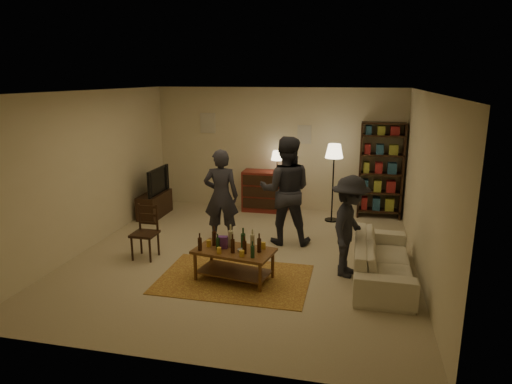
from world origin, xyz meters
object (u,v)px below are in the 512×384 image
(floor_lamp, at_px, (334,156))
(sofa, at_px, (382,259))
(tv_stand, at_px, (154,198))
(dresser, at_px, (266,190))
(bookshelf, at_px, (381,170))
(person_right, at_px, (286,191))
(dining_chair, at_px, (146,230))
(person_by_sofa, at_px, (350,227))
(coffee_table, at_px, (234,253))
(person_left, at_px, (221,196))

(floor_lamp, distance_m, sofa, 3.03)
(tv_stand, height_order, floor_lamp, floor_lamp)
(dresser, height_order, bookshelf, bookshelf)
(person_right, bearing_deg, bookshelf, -136.87)
(bookshelf, distance_m, floor_lamp, 1.12)
(dresser, distance_m, floor_lamp, 1.78)
(dining_chair, xyz_separation_m, person_by_sofa, (3.28, 0.01, 0.30))
(dining_chair, height_order, dresser, dresser)
(coffee_table, height_order, dining_chair, dining_chair)
(coffee_table, xyz_separation_m, tv_stand, (-2.51, 2.71, -0.03))
(coffee_table, relative_size, dining_chair, 1.37)
(coffee_table, height_order, person_left, person_left)
(coffee_table, xyz_separation_m, floor_lamp, (1.22, 3.19, 0.95))
(person_by_sofa, bearing_deg, person_left, 79.65)
(dining_chair, height_order, person_right, person_right)
(bookshelf, height_order, sofa, bookshelf)
(floor_lamp, relative_size, person_by_sofa, 1.05)
(dresser, xyz_separation_m, person_left, (-0.39, -2.10, 0.37))
(person_left, distance_m, person_right, 1.15)
(dining_chair, height_order, sofa, dining_chair)
(tv_stand, bearing_deg, bookshelf, 11.80)
(dining_chair, bearing_deg, person_by_sofa, 0.54)
(person_by_sofa, bearing_deg, dining_chair, 103.12)
(tv_stand, height_order, person_right, person_right)
(coffee_table, distance_m, person_right, 1.86)
(person_left, bearing_deg, sofa, 149.97)
(tv_stand, xyz_separation_m, person_by_sofa, (4.14, -2.17, 0.38))
(tv_stand, height_order, dresser, dresser)
(dining_chair, distance_m, floor_lamp, 4.02)
(tv_stand, bearing_deg, dresser, 22.07)
(sofa, xyz_separation_m, person_right, (-1.65, 1.21, 0.66))
(dresser, distance_m, person_right, 2.10)
(coffee_table, height_order, floor_lamp, floor_lamp)
(coffee_table, xyz_separation_m, dresser, (-0.26, 3.62, 0.07))
(floor_lamp, height_order, person_left, person_left)
(floor_lamp, bearing_deg, dresser, 163.97)
(person_right, relative_size, person_by_sofa, 1.26)
(dresser, bearing_deg, person_by_sofa, -58.43)
(dining_chair, xyz_separation_m, sofa, (3.78, -0.02, -0.17))
(tv_stand, bearing_deg, coffee_table, -47.10)
(coffee_table, distance_m, dresser, 3.63)
(floor_lamp, height_order, sofa, floor_lamp)
(person_left, relative_size, person_right, 0.88)
(person_left, distance_m, person_by_sofa, 2.48)
(tv_stand, bearing_deg, person_by_sofa, -27.58)
(tv_stand, relative_size, person_right, 0.55)
(coffee_table, relative_size, dresser, 0.91)
(person_right, distance_m, person_by_sofa, 1.66)
(floor_lamp, distance_m, person_by_sofa, 2.75)
(bookshelf, bearing_deg, sofa, -90.82)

